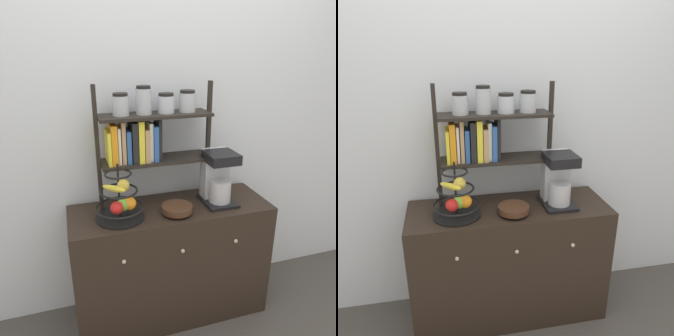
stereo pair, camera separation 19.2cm
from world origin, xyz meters
The scene contains 7 objects.
ground_plane centered at (0.00, 0.00, 0.00)m, with size 12.00×12.00×0.00m, color #47423D.
wall_back centered at (0.00, 0.47, 1.30)m, with size 7.00×0.05×2.60m, color silver.
sideboard centered at (0.00, 0.21, 0.40)m, with size 1.24×0.45×0.79m.
coffee_maker centered at (0.31, 0.22, 0.96)m, with size 0.19×0.24×0.33m.
fruit_stand centered at (-0.32, 0.16, 0.90)m, with size 0.28×0.28×0.33m.
wooden_bowl centered at (0.01, 0.13, 0.82)m, with size 0.18×0.18×0.05m.
shelf_hutch centered at (-0.13, 0.32, 1.25)m, with size 0.71×0.20×0.74m.
Camera 2 is at (-0.37, -1.56, 1.72)m, focal length 35.00 mm.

